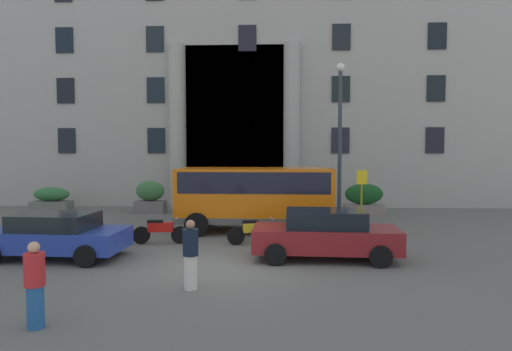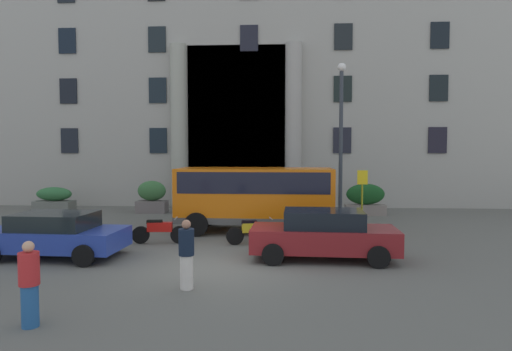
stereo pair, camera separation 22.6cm
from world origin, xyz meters
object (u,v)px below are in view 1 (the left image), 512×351
at_px(hedge_planter_far_west, 150,197).
at_px(motorcycle_near_kerb, 159,231).
at_px(orange_minibus, 255,193).
at_px(hedge_planter_west, 264,200).
at_px(lamppost_plaza_centre, 340,128).
at_px(pedestrian_child_trailing, 35,285).
at_px(bus_stop_sign, 362,191).
at_px(pedestrian_woman_dark_dress, 191,255).
at_px(parked_estate_mid, 56,235).
at_px(white_taxi_kerbside, 325,234).
at_px(motorcycle_far_end, 337,230).
at_px(hedge_planter_far_east, 364,200).
at_px(hedge_planter_entrance_right, 52,200).
at_px(scooter_by_planter, 254,231).

distance_m(hedge_planter_far_west, motorcycle_near_kerb, 7.83).
height_order(orange_minibus, hedge_planter_west, orange_minibus).
xyz_separation_m(orange_minibus, lamppost_plaza_centre, (3.82, 3.43, 2.74)).
bearing_deg(pedestrian_child_trailing, lamppost_plaza_centre, -76.85).
bearing_deg(bus_stop_sign, pedestrian_woman_dark_dress, -122.63).
distance_m(hedge_planter_far_west, parked_estate_mid, 9.54).
relative_size(parked_estate_mid, motorcycle_near_kerb, 2.16).
xyz_separation_m(white_taxi_kerbside, motorcycle_near_kerb, (-5.48, 1.89, -0.29)).
xyz_separation_m(parked_estate_mid, pedestrian_child_trailing, (2.23, -5.05, 0.09)).
bearing_deg(hedge_planter_west, parked_estate_mid, -122.18).
bearing_deg(pedestrian_woman_dark_dress, hedge_planter_far_west, -102.54).
height_order(white_taxi_kerbside, motorcycle_far_end, white_taxi_kerbside).
xyz_separation_m(hedge_planter_far_east, hedge_planter_far_west, (-10.94, 0.23, 0.04)).
xyz_separation_m(hedge_planter_entrance_right, hedge_planter_far_east, (16.31, -0.49, 0.14)).
height_order(bus_stop_sign, pedestrian_woman_dark_dress, bus_stop_sign).
relative_size(orange_minibus, hedge_planter_entrance_right, 3.07).
height_order(hedge_planter_west, motorcycle_far_end, hedge_planter_west).
distance_m(bus_stop_sign, scooter_by_planter, 5.98).
relative_size(orange_minibus, hedge_planter_far_west, 3.67).
distance_m(orange_minibus, pedestrian_woman_dark_dress, 7.44).
bearing_deg(scooter_by_planter, pedestrian_woman_dark_dress, -116.54).
bearing_deg(white_taxi_kerbside, hedge_planter_far_east, 74.26).
bearing_deg(hedge_planter_far_east, motorcycle_far_end, -108.73).
xyz_separation_m(orange_minibus, motorcycle_far_end, (2.95, -2.05, -1.07)).
bearing_deg(scooter_by_planter, hedge_planter_west, 76.25).
bearing_deg(white_taxi_kerbside, hedge_planter_far_west, 132.91).
bearing_deg(lamppost_plaza_centre, motorcycle_near_kerb, -140.12).
xyz_separation_m(orange_minibus, pedestrian_child_trailing, (-3.54, -9.61, -0.74)).
bearing_deg(hedge_planter_far_east, pedestrian_woman_dark_dress, -118.03).
bearing_deg(lamppost_plaza_centre, pedestrian_child_trailing, -119.45).
xyz_separation_m(parked_estate_mid, lamppost_plaza_centre, (9.59, 7.99, 3.57)).
height_order(hedge_planter_entrance_right, hedge_planter_far_east, hedge_planter_far_east).
relative_size(hedge_planter_far_east, white_taxi_kerbside, 0.46).
height_order(bus_stop_sign, parked_estate_mid, bus_stop_sign).
height_order(hedge_planter_far_west, pedestrian_woman_dark_dress, hedge_planter_far_west).
height_order(hedge_planter_far_east, white_taxi_kerbside, hedge_planter_far_east).
distance_m(hedge_planter_far_west, scooter_by_planter, 9.35).
relative_size(white_taxi_kerbside, motorcycle_far_end, 2.12).
bearing_deg(hedge_planter_far_east, orange_minibus, -137.89).
relative_size(motorcycle_near_kerb, scooter_by_planter, 0.99).
distance_m(hedge_planter_far_west, motorcycle_far_end, 11.14).
bearing_deg(hedge_planter_entrance_right, scooter_by_planter, -34.43).
height_order(motorcycle_near_kerb, pedestrian_woman_dark_dress, pedestrian_woman_dark_dress).
relative_size(parked_estate_mid, pedestrian_woman_dark_dress, 2.57).
xyz_separation_m(orange_minibus, pedestrian_woman_dark_dress, (-1.17, -7.32, -0.71)).
bearing_deg(motorcycle_far_end, hedge_planter_far_east, 80.48).
relative_size(hedge_planter_entrance_right, pedestrian_child_trailing, 1.26).
bearing_deg(motorcycle_near_kerb, hedge_planter_far_east, 35.58).
relative_size(hedge_planter_west, lamppost_plaza_centre, 0.25).
distance_m(hedge_planter_far_east, motorcycle_far_end, 7.18).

